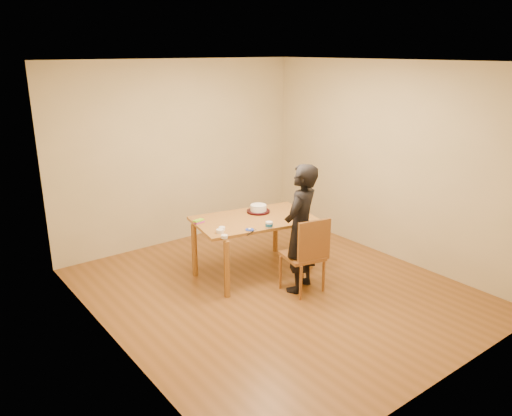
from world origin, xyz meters
TOP-DOWN VIEW (x-y plane):
  - room_shell at (0.00, 0.34)m, footprint 4.00×4.50m
  - dining_table at (0.11, 0.59)m, footprint 1.65×1.17m
  - dining_chair at (0.26, -0.18)m, footprint 0.52×0.52m
  - cake_plate at (0.32, 0.75)m, footprint 0.31×0.31m
  - cake at (0.32, 0.75)m, footprint 0.22×0.22m
  - frosting_dome at (0.32, 0.75)m, footprint 0.21×0.21m
  - frosting_tub at (0.05, 0.19)m, footprint 0.09×0.09m
  - frosting_lid at (-0.19, 0.27)m, footprint 0.10×0.10m
  - frosting_dollop at (-0.19, 0.27)m, footprint 0.04×0.04m
  - ramekin_green at (-0.58, 0.23)m, footprint 0.08×0.08m
  - ramekin_yellow at (-0.45, 0.48)m, footprint 0.08×0.08m
  - ramekin_multi at (-0.52, 0.41)m, footprint 0.09×0.09m
  - candy_box_pink at (-0.53, 0.87)m, footprint 0.14×0.08m
  - candy_box_green at (-0.54, 0.87)m, footprint 0.14×0.09m
  - spatula at (-0.25, 0.18)m, footprint 0.14×0.08m
  - person at (0.26, -0.14)m, footprint 0.68×0.57m

SIDE VIEW (x-z plane):
  - dining_chair at x=0.26m, z-range 0.43..0.47m
  - dining_table at x=0.11m, z-range 0.71..0.75m
  - spatula at x=-0.25m, z-range 0.75..0.76m
  - frosting_lid at x=-0.19m, z-range 0.75..0.76m
  - candy_box_pink at x=-0.53m, z-range 0.75..0.77m
  - cake_plate at x=0.32m, z-range 0.75..0.77m
  - frosting_dollop at x=-0.19m, z-range 0.76..0.78m
  - ramekin_green at x=-0.58m, z-range 0.75..0.79m
  - ramekin_yellow at x=-0.45m, z-range 0.75..0.79m
  - ramekin_multi at x=-0.52m, z-range 0.75..0.79m
  - candy_box_green at x=-0.54m, z-range 0.77..0.79m
  - person at x=0.26m, z-range 0.00..1.57m
  - frosting_tub at x=0.05m, z-range 0.75..0.82m
  - cake at x=0.32m, z-range 0.77..0.84m
  - frosting_dome at x=0.32m, z-range 0.84..0.87m
  - room_shell at x=0.00m, z-range 0.00..2.70m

